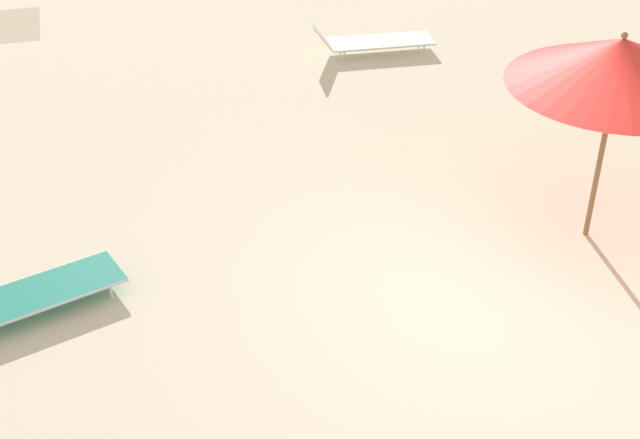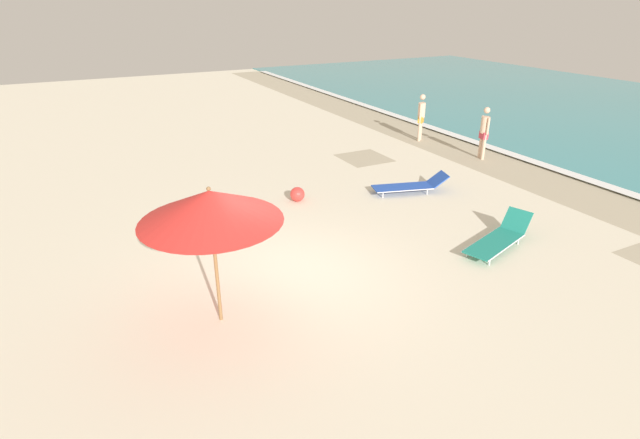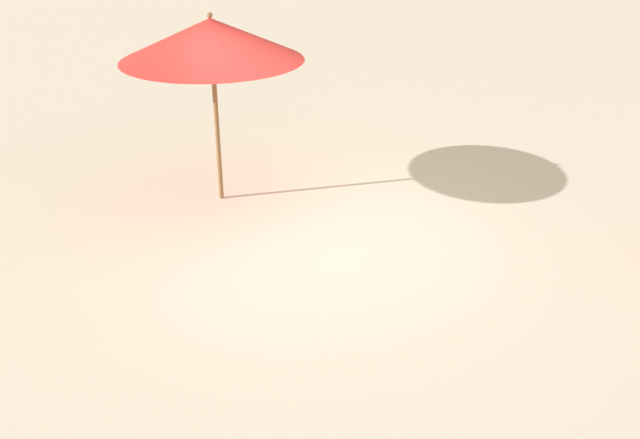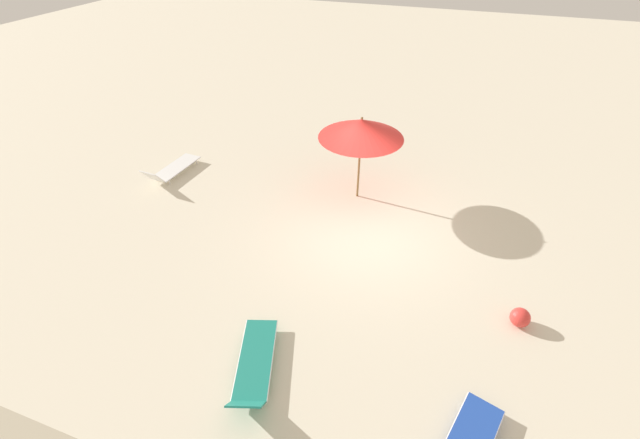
{
  "view_description": "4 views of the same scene",
  "coord_description": "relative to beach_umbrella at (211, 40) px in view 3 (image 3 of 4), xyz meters",
  "views": [
    {
      "loc": [
        -6.74,
        3.69,
        5.74
      ],
      "look_at": [
        0.59,
        1.72,
        0.78
      ],
      "focal_mm": 50.0,
      "sensor_mm": 36.0,
      "label": 1
    },
    {
      "loc": [
        7.81,
        -3.22,
        5.09
      ],
      "look_at": [
        -0.19,
        0.9,
        1.06
      ],
      "focal_mm": 28.0,
      "sensor_mm": 36.0,
      "label": 2
    },
    {
      "loc": [
        2.32,
        7.27,
        3.91
      ],
      "look_at": [
        0.36,
        1.69,
        1.06
      ],
      "focal_mm": 40.0,
      "sensor_mm": 36.0,
      "label": 3
    },
    {
      "loc": [
        -1.79,
        8.72,
        6.9
      ],
      "look_at": [
        0.9,
        1.11,
        0.88
      ],
      "focal_mm": 24.0,
      "sensor_mm": 36.0,
      "label": 4
    }
  ],
  "objects": [
    {
      "name": "ground_plane",
      "position": [
        -0.66,
        1.47,
        -2.19
      ],
      "size": [
        60.0,
        60.0,
        0.16
      ],
      "color": "beige"
    },
    {
      "name": "beach_umbrella",
      "position": [
        0.0,
        0.0,
        0.0
      ],
      "size": [
        2.29,
        2.29,
        2.44
      ],
      "color": "olive",
      "rests_on": "ground_plane"
    }
  ]
}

